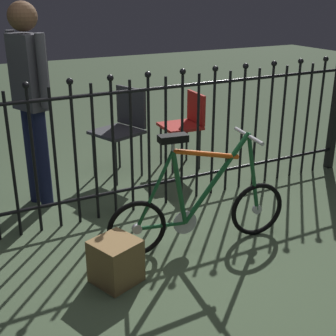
# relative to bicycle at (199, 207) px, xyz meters

# --- Properties ---
(ground_plane) EXTENTS (20.00, 20.00, 0.00)m
(ground_plane) POSITION_rel_bicycle_xyz_m (-0.25, 0.04, -0.32)
(ground_plane) COLOR #44563C
(iron_fence) EXTENTS (4.73, 0.07, 1.24)m
(iron_fence) POSITION_rel_bicycle_xyz_m (-0.31, 0.76, 0.31)
(iron_fence) COLOR black
(iron_fence) RESTS_ON ground
(bicycle) EXTENTS (1.38, 0.40, 0.88)m
(bicycle) POSITION_rel_bicycle_xyz_m (0.00, 0.00, 0.00)
(bicycle) COLOR black
(bicycle) RESTS_ON ground
(chair_red) EXTENTS (0.41, 0.41, 0.79)m
(chair_red) POSITION_rel_bicycle_xyz_m (0.74, 1.51, 0.18)
(chair_red) COLOR black
(chair_red) RESTS_ON ground
(chair_charcoal) EXTENTS (0.54, 0.54, 0.88)m
(chair_charcoal) POSITION_rel_bicycle_xyz_m (0.06, 1.59, 0.22)
(chair_charcoal) COLOR black
(chair_charcoal) RESTS_ON ground
(person_visitor) EXTENTS (0.28, 0.45, 1.71)m
(person_visitor) POSITION_rel_bicycle_xyz_m (-0.87, 1.28, 0.72)
(person_visitor) COLOR #191E3F
(person_visitor) RESTS_ON ground
(display_crate) EXTENTS (0.35, 0.35, 0.30)m
(display_crate) POSITION_rel_bicycle_xyz_m (-0.71, -0.15, -0.17)
(display_crate) COLOR olive
(display_crate) RESTS_ON ground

